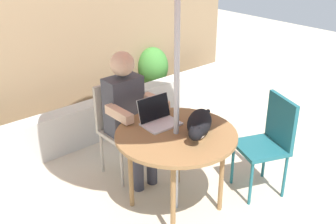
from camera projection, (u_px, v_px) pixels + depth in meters
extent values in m
plane|color=beige|center=(175.00, 207.00, 3.52)|extent=(14.00, 14.00, 0.00)
cube|color=#937756|center=(53.00, 51.00, 4.55)|extent=(5.40, 0.08, 1.90)
cube|color=beige|center=(84.00, 124.00, 4.46)|extent=(4.86, 0.20, 0.46)
cylinder|color=olive|center=(176.00, 135.00, 3.21)|extent=(0.98, 0.98, 0.03)
cylinder|color=olive|center=(178.00, 150.00, 3.71)|extent=(0.04, 0.04, 0.71)
cylinder|color=olive|center=(131.00, 171.00, 3.39)|extent=(0.04, 0.04, 0.71)
cylinder|color=olive|center=(173.00, 202.00, 3.02)|extent=(0.04, 0.04, 0.71)
cylinder|color=olive|center=(222.00, 175.00, 3.34)|extent=(0.04, 0.04, 0.71)
cylinder|color=#B7B7BC|center=(177.00, 83.00, 3.02)|extent=(0.04, 0.04, 2.33)
cube|color=#B2A899|center=(125.00, 132.00, 3.82)|extent=(0.40, 0.40, 0.04)
cube|color=#B2A899|center=(113.00, 104.00, 3.84)|extent=(0.40, 0.04, 0.44)
cylinder|color=#B2A899|center=(130.00, 142.00, 4.14)|extent=(0.03, 0.03, 0.43)
cylinder|color=#B2A899|center=(102.00, 153.00, 3.94)|extent=(0.03, 0.03, 0.43)
cylinder|color=#B2A899|center=(122.00, 167.00, 3.70)|extent=(0.03, 0.03, 0.43)
cylinder|color=#B2A899|center=(151.00, 154.00, 3.90)|extent=(0.03, 0.03, 0.43)
cube|color=#1E606B|center=(260.00, 148.00, 3.56)|extent=(0.52, 0.52, 0.04)
cube|color=#1E606B|center=(281.00, 121.00, 3.51)|extent=(0.18, 0.38, 0.44)
cylinder|color=#1E606B|center=(285.00, 176.00, 3.56)|extent=(0.03, 0.03, 0.43)
cylinder|color=#1E606B|center=(264.00, 157.00, 3.86)|extent=(0.03, 0.03, 0.43)
cylinder|color=#1E606B|center=(233.00, 164.00, 3.76)|extent=(0.03, 0.03, 0.43)
cylinder|color=#1E606B|center=(251.00, 184.00, 3.46)|extent=(0.03, 0.03, 0.43)
cube|color=#3F3F47|center=(124.00, 105.00, 3.70)|extent=(0.34, 0.20, 0.54)
sphere|color=#DBAD89|center=(122.00, 64.00, 3.52)|extent=(0.22, 0.22, 0.22)
cube|color=#383842|center=(127.00, 134.00, 3.64)|extent=(0.12, 0.30, 0.12)
cylinder|color=#383842|center=(138.00, 168.00, 3.66)|extent=(0.10, 0.10, 0.47)
cube|color=#383842|center=(141.00, 129.00, 3.74)|extent=(0.12, 0.30, 0.12)
cylinder|color=#383842|center=(152.00, 162.00, 3.75)|extent=(0.10, 0.10, 0.47)
cube|color=#DBAD89|center=(119.00, 114.00, 3.41)|extent=(0.08, 0.32, 0.08)
cube|color=#DBAD89|center=(155.00, 101.00, 3.65)|extent=(0.08, 0.32, 0.08)
cube|color=silver|center=(162.00, 124.00, 3.33)|extent=(0.31, 0.23, 0.02)
cube|color=black|center=(154.00, 108.00, 3.36)|extent=(0.30, 0.07, 0.20)
cube|color=silver|center=(153.00, 108.00, 3.36)|extent=(0.30, 0.07, 0.20)
ellipsoid|color=black|center=(199.00, 123.00, 3.18)|extent=(0.43, 0.39, 0.17)
sphere|color=black|center=(195.00, 134.00, 2.97)|extent=(0.11, 0.11, 0.11)
ellipsoid|color=white|center=(197.00, 133.00, 3.10)|extent=(0.17, 0.17, 0.09)
cylinder|color=black|center=(207.00, 115.00, 3.45)|extent=(0.17, 0.14, 0.04)
cone|color=black|center=(192.00, 127.00, 2.95)|extent=(0.04, 0.04, 0.03)
cone|color=black|center=(200.00, 128.00, 2.94)|extent=(0.04, 0.04, 0.03)
cylinder|color=#9E5138|center=(153.00, 91.00, 5.61)|extent=(0.27, 0.27, 0.27)
ellipsoid|color=#3D7F33|center=(153.00, 66.00, 5.45)|extent=(0.42, 0.42, 0.53)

